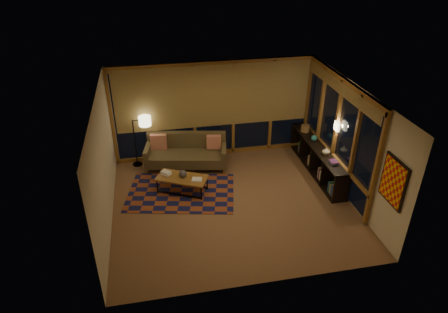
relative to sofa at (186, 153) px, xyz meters
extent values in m
cube|color=brown|center=(0.87, -1.87, -0.43)|extent=(5.50, 5.00, 0.01)
cube|color=silver|center=(0.87, -1.87, 2.27)|extent=(5.50, 5.00, 0.01)
cube|color=beige|center=(0.87, 0.63, 0.92)|extent=(5.50, 0.01, 2.70)
cube|color=beige|center=(0.87, -4.37, 0.92)|extent=(5.50, 0.01, 2.70)
cube|color=beige|center=(-1.88, -1.87, 0.92)|extent=(0.01, 5.00, 2.70)
cube|color=beige|center=(3.62, -1.87, 0.92)|extent=(0.01, 5.00, 2.70)
cube|color=brown|center=(-0.27, -1.20, -0.43)|extent=(2.86, 2.21, 0.01)
sphere|color=black|center=(-0.20, -1.14, 0.07)|extent=(0.24, 0.24, 0.19)
cylinder|color=olive|center=(3.34, 0.03, 0.39)|extent=(0.27, 0.27, 0.18)
sphere|color=#287B79|center=(3.36, -0.55, 0.38)|extent=(0.16, 0.16, 0.16)
imported|color=#B6A98D|center=(3.36, -1.32, 0.40)|extent=(0.20, 0.20, 0.20)
camera|label=1|loc=(-0.79, -9.31, 5.17)|focal=32.00mm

